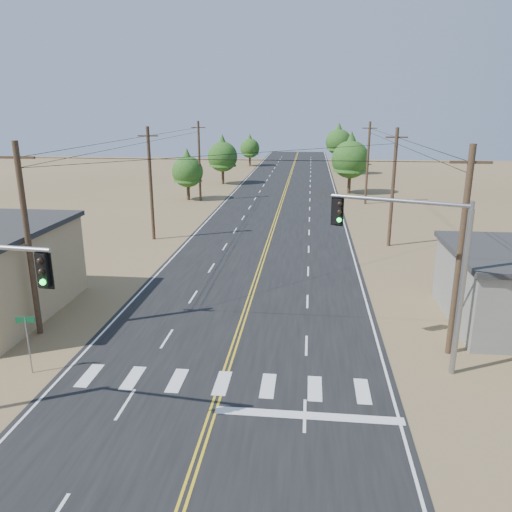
# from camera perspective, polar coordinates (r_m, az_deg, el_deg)

# --- Properties ---
(road) EXTENTS (15.00, 200.00, 0.02)m
(road) POSITION_cam_1_polar(r_m,az_deg,el_deg) (42.61, 1.20, 0.91)
(road) COLOR black
(road) RESTS_ON ground
(utility_pole_left_near) EXTENTS (1.80, 0.30, 10.00)m
(utility_pole_left_near) POSITION_cam_1_polar(r_m,az_deg,el_deg) (27.58, -24.61, 1.70)
(utility_pole_left_near) COLOR #4C3826
(utility_pole_left_near) RESTS_ON ground
(utility_pole_left_mid) EXTENTS (1.80, 0.30, 10.00)m
(utility_pole_left_mid) POSITION_cam_1_polar(r_m,az_deg,el_deg) (45.57, -11.94, 8.15)
(utility_pole_left_mid) COLOR #4C3826
(utility_pole_left_mid) RESTS_ON ground
(utility_pole_left_far) EXTENTS (1.80, 0.30, 10.00)m
(utility_pole_left_far) POSITION_cam_1_polar(r_m,az_deg,el_deg) (64.75, -6.49, 10.77)
(utility_pole_left_far) COLOR #4C3826
(utility_pole_left_far) RESTS_ON ground
(utility_pole_right_near) EXTENTS (1.80, 0.30, 10.00)m
(utility_pole_right_near) POSITION_cam_1_polar(r_m,az_deg,el_deg) (24.75, 22.31, 0.41)
(utility_pole_right_near) COLOR #4C3826
(utility_pole_right_near) RESTS_ON ground
(utility_pole_right_mid) EXTENTS (1.80, 0.30, 10.00)m
(utility_pole_right_mid) POSITION_cam_1_polar(r_m,az_deg,el_deg) (43.91, 15.38, 7.61)
(utility_pole_right_mid) COLOR #4C3826
(utility_pole_right_mid) RESTS_ON ground
(utility_pole_right_far) EXTENTS (1.80, 0.30, 10.00)m
(utility_pole_right_far) POSITION_cam_1_polar(r_m,az_deg,el_deg) (63.59, 12.64, 10.38)
(utility_pole_right_far) COLOR #4C3826
(utility_pole_right_far) RESTS_ON ground
(signal_mast_right) EXTENTS (5.76, 2.31, 7.84)m
(signal_mast_right) POSITION_cam_1_polar(r_m,az_deg,el_deg) (22.91, 18.54, -0.04)
(signal_mast_right) COLOR gray
(signal_mast_right) RESTS_ON ground
(street_sign) EXTENTS (0.80, 0.18, 2.72)m
(street_sign) POSITION_cam_1_polar(r_m,az_deg,el_deg) (24.46, -24.68, -8.28)
(street_sign) COLOR gray
(street_sign) RESTS_ON ground
(tree_left_near) EXTENTS (4.00, 4.00, 6.67)m
(tree_left_near) POSITION_cam_1_polar(r_m,az_deg,el_deg) (65.64, -7.84, 9.88)
(tree_left_near) COLOR #3F2D1E
(tree_left_near) RESTS_ON ground
(tree_left_mid) EXTENTS (4.64, 4.64, 7.74)m
(tree_left_mid) POSITION_cam_1_polar(r_m,az_deg,el_deg) (79.45, -3.85, 11.60)
(tree_left_mid) COLOR #3F2D1E
(tree_left_mid) RESTS_ON ground
(tree_left_far) EXTENTS (3.97, 3.97, 6.61)m
(tree_left_far) POSITION_cam_1_polar(r_m,az_deg,el_deg) (105.09, -0.71, 12.44)
(tree_left_far) COLOR #3F2D1E
(tree_left_far) RESTS_ON ground
(tree_right_near) EXTENTS (5.15, 5.15, 8.59)m
(tree_right_near) POSITION_cam_1_polar(r_m,az_deg,el_deg) (71.17, 10.76, 11.21)
(tree_right_near) COLOR #3F2D1E
(tree_right_near) RESTS_ON ground
(tree_right_mid) EXTENTS (4.13, 4.13, 6.88)m
(tree_right_mid) POSITION_cam_1_polar(r_m,az_deg,el_deg) (93.56, 11.06, 11.75)
(tree_right_mid) COLOR #3F2D1E
(tree_right_mid) RESTS_ON ground
(tree_right_far) EXTENTS (5.27, 5.27, 8.78)m
(tree_right_far) POSITION_cam_1_polar(r_m,az_deg,el_deg) (107.49, 9.42, 13.03)
(tree_right_far) COLOR #3F2D1E
(tree_right_far) RESTS_ON ground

